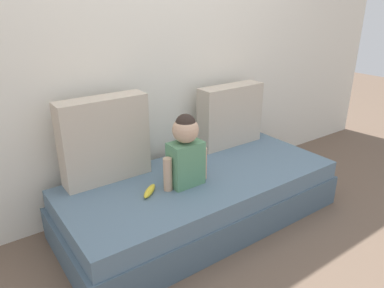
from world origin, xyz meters
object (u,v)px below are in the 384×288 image
couch (201,198)px  banana (150,191)px  toddler (186,150)px  throw_pillow_left (105,140)px  throw_pillow_right (230,115)px

couch → banana: (-0.41, -0.01, 0.20)m
couch → toddler: bearing=-165.7°
throw_pillow_left → toddler: 0.53m
throw_pillow_left → throw_pillow_right: bearing=0.0°
banana → toddler: bearing=-5.5°
banana → throw_pillow_right: bearing=19.8°
couch → toddler: toddler is taller
couch → throw_pillow_left: size_ratio=3.40×
throw_pillow_left → toddler: (0.38, -0.37, -0.04)m
couch → banana: banana is taller
couch → throw_pillow_right: bearing=31.4°
throw_pillow_right → toddler: (-0.69, -0.37, -0.01)m
couch → toddler: size_ratio=4.09×
couch → toddler: (-0.15, -0.04, 0.42)m
throw_pillow_right → toddler: size_ratio=1.17×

